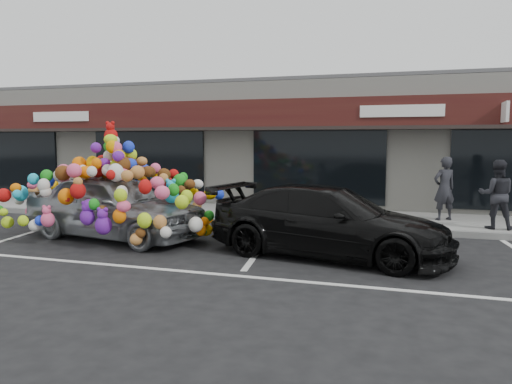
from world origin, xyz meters
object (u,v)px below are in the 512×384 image
(toy_car, at_px, (114,198))
(pedestrian_b, at_px, (497,194))
(pedestrian_a, at_px, (444,188))
(black_sedan, at_px, (329,222))

(toy_car, relative_size, pedestrian_b, 3.02)
(toy_car, bearing_deg, pedestrian_b, -58.87)
(pedestrian_a, height_order, pedestrian_b, pedestrian_a)
(toy_car, xyz_separation_m, pedestrian_a, (7.42, 4.23, 0.06))
(toy_car, distance_m, pedestrian_b, 9.13)
(black_sedan, bearing_deg, pedestrian_b, -34.03)
(toy_car, height_order, black_sedan, toy_car)
(black_sedan, height_order, pedestrian_b, pedestrian_b)
(toy_car, xyz_separation_m, black_sedan, (5.06, -0.27, -0.25))
(black_sedan, xyz_separation_m, pedestrian_a, (2.35, 4.50, 0.31))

